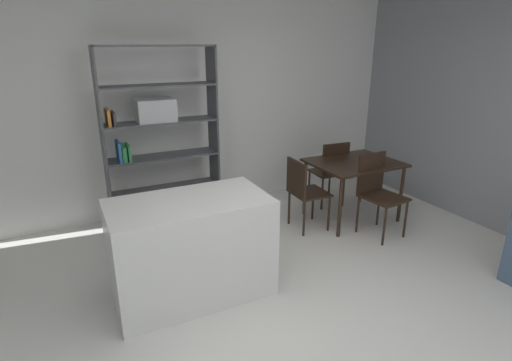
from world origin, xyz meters
The scene contains 8 objects.
ground_plane centered at (0.00, 0.00, 0.00)m, with size 8.86×8.86×0.00m, color silver.
back_partition centered at (0.00, 2.65, 1.40)m, with size 6.45×0.06×2.79m, color white.
kitchen_island centered at (-0.50, 0.63, 0.45)m, with size 1.36×0.74×0.91m, color silver.
open_bookshelf centered at (-0.39, 2.26, 1.09)m, with size 1.34×0.34×2.15m.
dining_table centered at (1.84, 1.32, 0.68)m, with size 1.07×0.86×0.76m.
dining_chair_near centered at (1.83, 0.87, 0.56)m, with size 0.47×0.50×0.95m.
dining_chair_far centered at (1.84, 1.77, 0.55)m, with size 0.43×0.44×0.92m.
dining_chair_island_side centered at (1.10, 1.32, 0.53)m, with size 0.42×0.44×0.88m.
Camera 1 is at (-1.38, -2.42, 2.17)m, focal length 28.03 mm.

